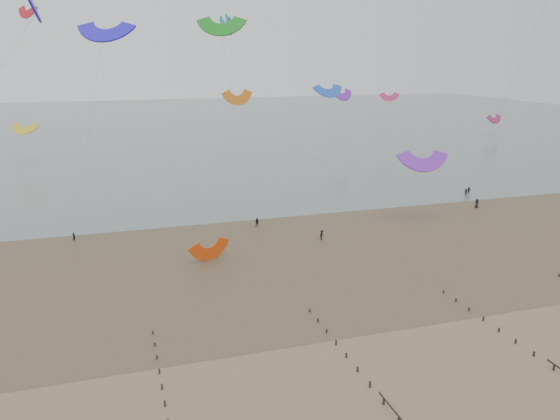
# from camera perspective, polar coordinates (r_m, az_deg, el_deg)

# --- Properties ---
(ground) EXTENTS (500.00, 500.00, 0.00)m
(ground) POSITION_cam_1_polar(r_m,az_deg,el_deg) (53.99, 3.55, -16.56)
(ground) COLOR brown
(ground) RESTS_ON ground
(sea_and_shore) EXTENTS (500.00, 665.00, 0.03)m
(sea_and_shore) POSITION_cam_1_polar(r_m,az_deg,el_deg) (83.12, -7.51, -4.68)
(sea_and_shore) COLOR #475654
(sea_and_shore) RESTS_ON ground
(kitesurfer_lead) EXTENTS (0.66, 0.59, 1.51)m
(kitesurfer_lead) POSITION_cam_1_polar(r_m,az_deg,el_deg) (94.27, -20.73, -2.63)
(kitesurfer_lead) COLOR black
(kitesurfer_lead) RESTS_ON ground
(kitesurfers) EXTENTS (109.27, 20.14, 1.86)m
(kitesurfers) POSITION_cam_1_polar(r_m,az_deg,el_deg) (104.37, 8.89, 0.01)
(kitesurfers) COLOR black
(kitesurfers) RESTS_ON ground
(grounded_kite) EXTENTS (7.07, 6.40, 3.17)m
(grounded_kite) POSITION_cam_1_polar(r_m,az_deg,el_deg) (81.18, -7.31, -5.18)
(grounded_kite) COLOR #D5420D
(grounded_kite) RESTS_ON ground
(kites_airborne) EXTENTS (242.96, 115.51, 40.85)m
(kites_airborne) POSITION_cam_1_polar(r_m,az_deg,el_deg) (132.08, -17.82, 11.73)
(kites_airborne) COLOR blue
(kites_airborne) RESTS_ON ground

